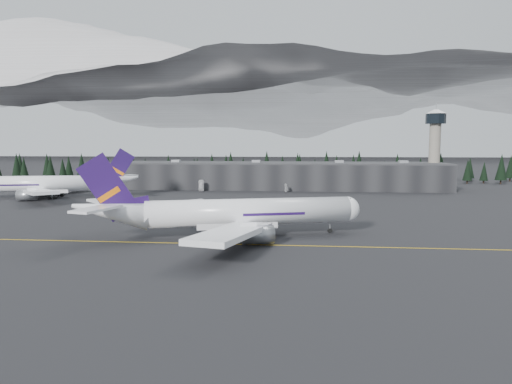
# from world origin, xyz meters

# --- Properties ---
(ground) EXTENTS (1400.00, 1400.00, 0.00)m
(ground) POSITION_xyz_m (0.00, 0.00, 0.00)
(ground) COLOR black
(ground) RESTS_ON ground
(taxiline) EXTENTS (400.00, 0.40, 0.02)m
(taxiline) POSITION_xyz_m (0.00, -2.00, 0.01)
(taxiline) COLOR gold
(taxiline) RESTS_ON ground
(terminal) EXTENTS (160.00, 30.00, 12.60)m
(terminal) POSITION_xyz_m (0.00, 125.00, 6.30)
(terminal) COLOR black
(terminal) RESTS_ON ground
(control_tower) EXTENTS (10.00, 10.00, 37.70)m
(control_tower) POSITION_xyz_m (75.00, 128.00, 23.41)
(control_tower) COLOR gray
(control_tower) RESTS_ON ground
(treeline) EXTENTS (360.00, 20.00, 15.00)m
(treeline) POSITION_xyz_m (0.00, 162.00, 7.50)
(treeline) COLOR black
(treeline) RESTS_ON ground
(mountain_ridge) EXTENTS (4400.00, 900.00, 420.00)m
(mountain_ridge) POSITION_xyz_m (0.00, 1000.00, 0.00)
(mountain_ridge) COLOR white
(mountain_ridge) RESTS_ON ground
(jet_main) EXTENTS (65.11, 59.10, 19.56)m
(jet_main) POSITION_xyz_m (-5.87, 5.76, 5.52)
(jet_main) COLOR white
(jet_main) RESTS_ON ground
(jet_parked) EXTENTS (66.54, 60.78, 19.82)m
(jet_parked) POSITION_xyz_m (-87.22, 75.59, 5.59)
(jet_parked) COLOR white
(jet_parked) RESTS_ON ground
(gse_vehicle_a) EXTENTS (2.45, 5.31, 1.47)m
(gse_vehicle_a) POSITION_xyz_m (-33.42, 106.96, 0.74)
(gse_vehicle_a) COLOR silver
(gse_vehicle_a) RESTS_ON ground
(gse_vehicle_b) EXTENTS (4.22, 2.96, 1.33)m
(gse_vehicle_b) POSITION_xyz_m (5.38, 105.81, 0.67)
(gse_vehicle_b) COLOR silver
(gse_vehicle_b) RESTS_ON ground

